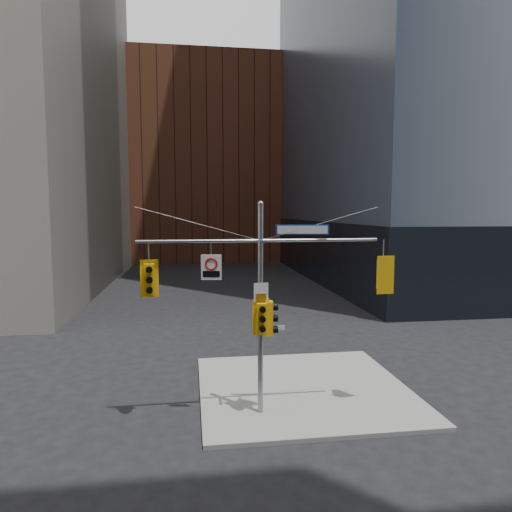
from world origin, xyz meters
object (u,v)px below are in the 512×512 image
object	(u,v)px
traffic_light_west_arm	(149,279)
traffic_light_pole_front	(262,318)
traffic_light_east_arm	(383,274)
regulatory_sign_arm	(211,266)
signal_assembly	(261,288)
street_sign_blade	(302,230)
traffic_light_pole_side	(270,318)

from	to	relation	value
traffic_light_west_arm	traffic_light_pole_front	xyz separation A→B (m)	(3.60, -0.28, -1.32)
traffic_light_pole_front	traffic_light_east_arm	bearing A→B (deg)	4.44
traffic_light_east_arm	traffic_light_pole_front	bearing A→B (deg)	-2.51
traffic_light_east_arm	traffic_light_pole_front	size ratio (longest dim) A/B	1.10
traffic_light_pole_front	regulatory_sign_arm	world-z (taller)	regulatory_sign_arm
signal_assembly	street_sign_blade	size ratio (longest dim) A/B	4.53
traffic_light_pole_side	traffic_light_pole_front	size ratio (longest dim) A/B	0.97
traffic_light_pole_side	regulatory_sign_arm	distance (m)	2.65
traffic_light_west_arm	traffic_light_east_arm	xyz separation A→B (m)	(7.86, -0.01, 0.00)
traffic_light_pole_front	regulatory_sign_arm	distance (m)	2.36
traffic_light_east_arm	regulatory_sign_arm	size ratio (longest dim) A/B	1.57
signal_assembly	traffic_light_pole_side	distance (m)	1.08
traffic_light_pole_front	street_sign_blade	distance (m)	3.21
traffic_light_east_arm	traffic_light_pole_front	world-z (taller)	traffic_light_east_arm
traffic_light_west_arm	street_sign_blade	bearing A→B (deg)	-4.41
signal_assembly	traffic_light_pole_front	xyz separation A→B (m)	(0.00, -0.27, -0.94)
traffic_light_pole_side	traffic_light_east_arm	bearing A→B (deg)	-84.67
traffic_light_west_arm	traffic_light_east_arm	size ratio (longest dim) A/B	0.93
traffic_light_west_arm	traffic_light_pole_front	distance (m)	3.84
signal_assembly	traffic_light_east_arm	size ratio (longest dim) A/B	6.12
traffic_light_east_arm	regulatory_sign_arm	xyz separation A→B (m)	(-5.88, -0.02, 0.38)
traffic_light_east_arm	traffic_light_west_arm	bearing A→B (deg)	-6.20
street_sign_blade	regulatory_sign_arm	distance (m)	3.25
signal_assembly	traffic_light_pole_side	world-z (taller)	signal_assembly
traffic_light_west_arm	traffic_light_pole_front	size ratio (longest dim) A/B	1.02
traffic_light_pole_side	street_sign_blade	xyz separation A→B (m)	(1.08, 0.00, 2.96)
traffic_light_pole_front	signal_assembly	bearing A→B (deg)	90.86
traffic_light_pole_side	traffic_light_pole_front	xyz separation A→B (m)	(-0.33, -0.27, 0.09)
signal_assembly	street_sign_blade	distance (m)	2.39
traffic_light_pole_front	regulatory_sign_arm	size ratio (longest dim) A/B	1.43
regulatory_sign_arm	traffic_light_pole_side	bearing A→B (deg)	6.56
signal_assembly	traffic_light_pole_side	xyz separation A→B (m)	(0.33, 0.00, -1.03)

